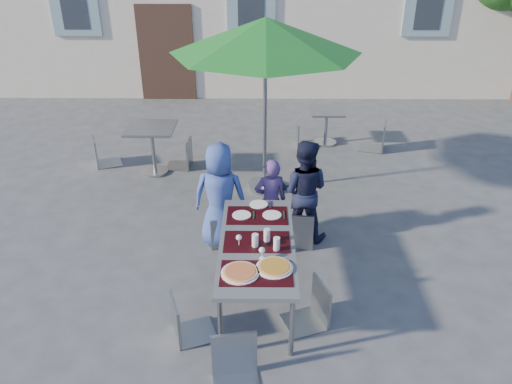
{
  "coord_description": "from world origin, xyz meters",
  "views": [
    {
      "loc": [
        0.22,
        -4.41,
        3.72
      ],
      "look_at": [
        0.17,
        0.94,
        0.88
      ],
      "focal_mm": 35.0,
      "sensor_mm": 36.0,
      "label": 1
    }
  ],
  "objects_px": {
    "chair_3": "(183,296)",
    "chair_4": "(314,281)",
    "bg_chair_l_0": "(99,135)",
    "cafe_table_1": "(326,123)",
    "bg_chair_r_0": "(182,137)",
    "chair_5": "(235,337)",
    "bg_chair_l_1": "(303,120)",
    "chair_2": "(298,208)",
    "bg_chair_r_1": "(380,120)",
    "child_0": "(220,196)",
    "patio_umbrella": "(266,36)",
    "dining_table": "(257,246)",
    "chair_1": "(268,211)",
    "chair_0": "(222,212)",
    "pizza_near_left": "(240,272)",
    "child_2": "(303,191)",
    "cafe_table_0": "(152,140)",
    "pizza_near_right": "(275,267)",
    "child_1": "(270,201)"
  },
  "relations": [
    {
      "from": "dining_table",
      "to": "chair_3",
      "type": "bearing_deg",
      "value": -139.65
    },
    {
      "from": "patio_umbrella",
      "to": "dining_table",
      "type": "bearing_deg",
      "value": -92.16
    },
    {
      "from": "bg_chair_l_0",
      "to": "cafe_table_1",
      "type": "height_order",
      "value": "bg_chair_l_0"
    },
    {
      "from": "chair_2",
      "to": "bg_chair_r_1",
      "type": "distance_m",
      "value": 3.68
    },
    {
      "from": "patio_umbrella",
      "to": "chair_5",
      "type": "bearing_deg",
      "value": -94.16
    },
    {
      "from": "child_1",
      "to": "chair_3",
      "type": "bearing_deg",
      "value": 53.78
    },
    {
      "from": "chair_5",
      "to": "cafe_table_1",
      "type": "xyz_separation_m",
      "value": [
        1.47,
        5.81,
        -0.14
      ]
    },
    {
      "from": "chair_0",
      "to": "patio_umbrella",
      "type": "xyz_separation_m",
      "value": [
        0.56,
        1.57,
        1.9
      ]
    },
    {
      "from": "pizza_near_left",
      "to": "child_2",
      "type": "distance_m",
      "value": 1.99
    },
    {
      "from": "pizza_near_right",
      "to": "bg_chair_r_1",
      "type": "distance_m",
      "value": 5.2
    },
    {
      "from": "pizza_near_right",
      "to": "chair_2",
      "type": "xyz_separation_m",
      "value": [
        0.33,
        1.53,
        -0.2
      ]
    },
    {
      "from": "chair_4",
      "to": "bg_chair_l_1",
      "type": "xyz_separation_m",
      "value": [
        0.25,
        4.85,
        -0.0
      ]
    },
    {
      "from": "child_0",
      "to": "pizza_near_right",
      "type": "bearing_deg",
      "value": 117.87
    },
    {
      "from": "patio_umbrella",
      "to": "cafe_table_0",
      "type": "xyz_separation_m",
      "value": [
        -1.87,
        0.59,
        -1.79
      ]
    },
    {
      "from": "bg_chair_l_1",
      "to": "bg_chair_l_0",
      "type": "bearing_deg",
      "value": -166.01
    },
    {
      "from": "chair_3",
      "to": "chair_4",
      "type": "bearing_deg",
      "value": 9.88
    },
    {
      "from": "chair_3",
      "to": "cafe_table_1",
      "type": "distance_m",
      "value": 5.59
    },
    {
      "from": "child_2",
      "to": "chair_1",
      "type": "xyz_separation_m",
      "value": [
        -0.46,
        -0.26,
        -0.15
      ]
    },
    {
      "from": "bg_chair_l_0",
      "to": "chair_2",
      "type": "bearing_deg",
      "value": -37.68
    },
    {
      "from": "child_0",
      "to": "dining_table",
      "type": "bearing_deg",
      "value": 118.65
    },
    {
      "from": "child_2",
      "to": "patio_umbrella",
      "type": "distance_m",
      "value": 2.23
    },
    {
      "from": "pizza_near_right",
      "to": "child_2",
      "type": "relative_size",
      "value": 0.27
    },
    {
      "from": "chair_3",
      "to": "patio_umbrella",
      "type": "relative_size",
      "value": 0.33
    },
    {
      "from": "pizza_near_left",
      "to": "pizza_near_right",
      "type": "distance_m",
      "value": 0.35
    },
    {
      "from": "pizza_near_left",
      "to": "chair_5",
      "type": "distance_m",
      "value": 0.68
    },
    {
      "from": "chair_1",
      "to": "bg_chair_l_0",
      "type": "distance_m",
      "value": 3.85
    },
    {
      "from": "child_0",
      "to": "cafe_table_1",
      "type": "height_order",
      "value": "child_0"
    },
    {
      "from": "cafe_table_1",
      "to": "bg_chair_l_1",
      "type": "height_order",
      "value": "bg_chair_l_1"
    },
    {
      "from": "pizza_near_right",
      "to": "bg_chair_l_0",
      "type": "distance_m",
      "value": 5.0
    },
    {
      "from": "bg_chair_r_0",
      "to": "cafe_table_1",
      "type": "bearing_deg",
      "value": 22.91
    },
    {
      "from": "pizza_near_left",
      "to": "bg_chair_l_1",
      "type": "xyz_separation_m",
      "value": [
        1.0,
        5.03,
        -0.25
      ]
    },
    {
      "from": "chair_0",
      "to": "chair_4",
      "type": "xyz_separation_m",
      "value": [
        1.05,
        -1.46,
        0.04
      ]
    },
    {
      "from": "child_0",
      "to": "cafe_table_1",
      "type": "distance_m",
      "value": 3.92
    },
    {
      "from": "chair_1",
      "to": "chair_5",
      "type": "xyz_separation_m",
      "value": [
        -0.31,
        -2.23,
        0.01
      ]
    },
    {
      "from": "pizza_near_right",
      "to": "chair_3",
      "type": "bearing_deg",
      "value": -171.12
    },
    {
      "from": "child_1",
      "to": "chair_1",
      "type": "distance_m",
      "value": 0.19
    },
    {
      "from": "child_2",
      "to": "cafe_table_0",
      "type": "relative_size",
      "value": 1.68
    },
    {
      "from": "chair_0",
      "to": "cafe_table_1",
      "type": "relative_size",
      "value": 1.27
    },
    {
      "from": "cafe_table_1",
      "to": "child_0",
      "type": "bearing_deg",
      "value": -116.88
    },
    {
      "from": "pizza_near_left",
      "to": "bg_chair_r_1",
      "type": "bearing_deg",
      "value": 63.75
    },
    {
      "from": "chair_1",
      "to": "chair_4",
      "type": "xyz_separation_m",
      "value": [
        0.46,
        -1.4,
        -0.02
      ]
    },
    {
      "from": "bg_chair_l_1",
      "to": "dining_table",
      "type": "bearing_deg",
      "value": -100.62
    },
    {
      "from": "cafe_table_0",
      "to": "bg_chair_l_1",
      "type": "distance_m",
      "value": 2.88
    },
    {
      "from": "pizza_near_right",
      "to": "bg_chair_r_0",
      "type": "bearing_deg",
      "value": 110.39
    },
    {
      "from": "chair_2",
      "to": "chair_5",
      "type": "height_order",
      "value": "chair_2"
    },
    {
      "from": "chair_5",
      "to": "bg_chair_l_0",
      "type": "distance_m",
      "value": 5.43
    },
    {
      "from": "dining_table",
      "to": "chair_1",
      "type": "height_order",
      "value": "chair_1"
    },
    {
      "from": "child_1",
      "to": "bg_chair_r_1",
      "type": "bearing_deg",
      "value": -133.96
    },
    {
      "from": "chair_3",
      "to": "bg_chair_l_0",
      "type": "distance_m",
      "value": 4.66
    },
    {
      "from": "chair_1",
      "to": "bg_chair_l_1",
      "type": "bearing_deg",
      "value": 78.4
    }
  ]
}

